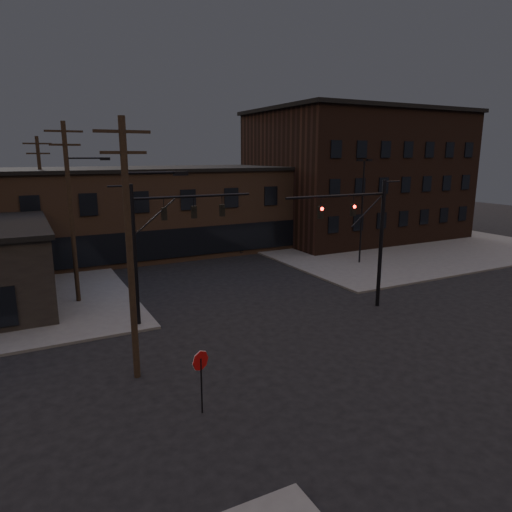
{
  "coord_description": "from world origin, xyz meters",
  "views": [
    {
      "loc": [
        -13.37,
        -16.7,
        9.53
      ],
      "look_at": [
        -0.89,
        7.24,
        3.5
      ],
      "focal_mm": 32.0,
      "sensor_mm": 36.0,
      "label": 1
    }
  ],
  "objects_px": {
    "parked_car_lot_a": "(316,239)",
    "stop_sign": "(201,367)",
    "traffic_signal_near": "(367,231)",
    "traffic_signal_far": "(157,237)",
    "car_crossing": "(233,243)",
    "parked_car_lot_b": "(315,233)"
  },
  "relations": [
    {
      "from": "traffic_signal_near",
      "to": "parked_car_lot_a",
      "type": "height_order",
      "value": "traffic_signal_near"
    },
    {
      "from": "parked_car_lot_b",
      "to": "traffic_signal_near",
      "type": "bearing_deg",
      "value": 137.51
    },
    {
      "from": "traffic_signal_near",
      "to": "car_crossing",
      "type": "xyz_separation_m",
      "value": [
        0.13,
        19.99,
        -4.12
      ]
    },
    {
      "from": "parked_car_lot_b",
      "to": "car_crossing",
      "type": "height_order",
      "value": "car_crossing"
    },
    {
      "from": "stop_sign",
      "to": "parked_car_lot_b",
      "type": "relative_size",
      "value": 0.49
    },
    {
      "from": "parked_car_lot_a",
      "to": "stop_sign",
      "type": "bearing_deg",
      "value": 131.33
    },
    {
      "from": "traffic_signal_near",
      "to": "traffic_signal_far",
      "type": "distance_m",
      "value": 12.57
    },
    {
      "from": "traffic_signal_near",
      "to": "parked_car_lot_a",
      "type": "bearing_deg",
      "value": 63.91
    },
    {
      "from": "traffic_signal_near",
      "to": "traffic_signal_far",
      "type": "relative_size",
      "value": 1.0
    },
    {
      "from": "traffic_signal_near",
      "to": "stop_sign",
      "type": "height_order",
      "value": "traffic_signal_near"
    },
    {
      "from": "traffic_signal_far",
      "to": "parked_car_lot_a",
      "type": "bearing_deg",
      "value": 34.13
    },
    {
      "from": "stop_sign",
      "to": "parked_car_lot_a",
      "type": "bearing_deg",
      "value": 47.56
    },
    {
      "from": "traffic_signal_far",
      "to": "parked_car_lot_a",
      "type": "distance_m",
      "value": 25.28
    },
    {
      "from": "car_crossing",
      "to": "stop_sign",
      "type": "bearing_deg",
      "value": -126.8
    },
    {
      "from": "parked_car_lot_a",
      "to": "car_crossing",
      "type": "height_order",
      "value": "car_crossing"
    },
    {
      "from": "traffic_signal_near",
      "to": "parked_car_lot_b",
      "type": "bearing_deg",
      "value": 63.02
    },
    {
      "from": "parked_car_lot_a",
      "to": "parked_car_lot_b",
      "type": "bearing_deg",
      "value": -38.14
    },
    {
      "from": "traffic_signal_far",
      "to": "car_crossing",
      "type": "relative_size",
      "value": 1.63
    },
    {
      "from": "parked_car_lot_b",
      "to": "traffic_signal_far",
      "type": "bearing_deg",
      "value": 111.53
    },
    {
      "from": "traffic_signal_far",
      "to": "parked_car_lot_a",
      "type": "xyz_separation_m",
      "value": [
        20.64,
        13.99,
        -4.14
      ]
    },
    {
      "from": "parked_car_lot_a",
      "to": "car_crossing",
      "type": "distance_m",
      "value": 8.8
    },
    {
      "from": "parked_car_lot_a",
      "to": "parked_car_lot_b",
      "type": "distance_m",
      "value": 3.52
    }
  ]
}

